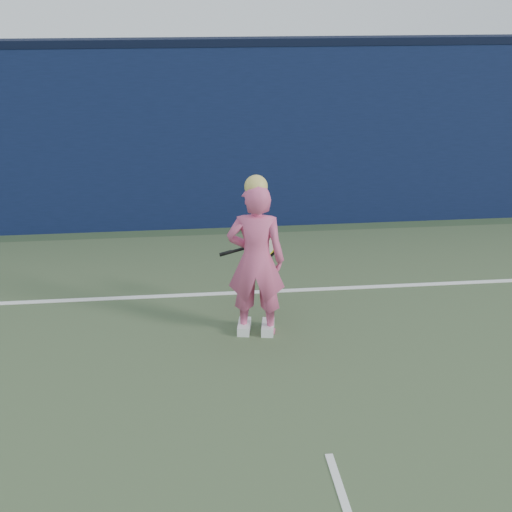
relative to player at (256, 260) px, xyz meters
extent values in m
cube|color=#0C1534|center=(0.33, 3.45, 0.46)|extent=(24.00, 0.40, 2.50)
cube|color=black|center=(0.33, 3.45, 1.76)|extent=(24.00, 0.42, 0.10)
imported|color=#DC5585|center=(0.00, 0.00, -0.01)|extent=(0.62, 0.46, 1.56)
sphere|color=#DAC662|center=(0.00, 0.00, 0.74)|extent=(0.22, 0.22, 0.22)
cube|color=white|center=(0.12, -0.02, -0.74)|extent=(0.17, 0.30, 0.10)
cube|color=white|center=(-0.12, 0.02, -0.74)|extent=(0.17, 0.30, 0.10)
torus|color=black|center=(0.12, 0.43, -0.01)|extent=(0.34, 0.11, 0.34)
torus|color=#CEDB14|center=(0.12, 0.43, -0.01)|extent=(0.28, 0.08, 0.28)
cylinder|color=beige|center=(0.12, 0.43, -0.01)|extent=(0.27, 0.07, 0.27)
cylinder|color=black|center=(-0.12, 0.48, -0.07)|extent=(0.30, 0.04, 0.11)
cylinder|color=black|center=(-0.26, 0.51, -0.12)|extent=(0.14, 0.04, 0.07)
cube|color=white|center=(0.33, 0.95, -0.77)|extent=(11.00, 0.08, 0.01)
camera|label=1|loc=(-0.69, -6.40, 2.56)|focal=50.00mm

